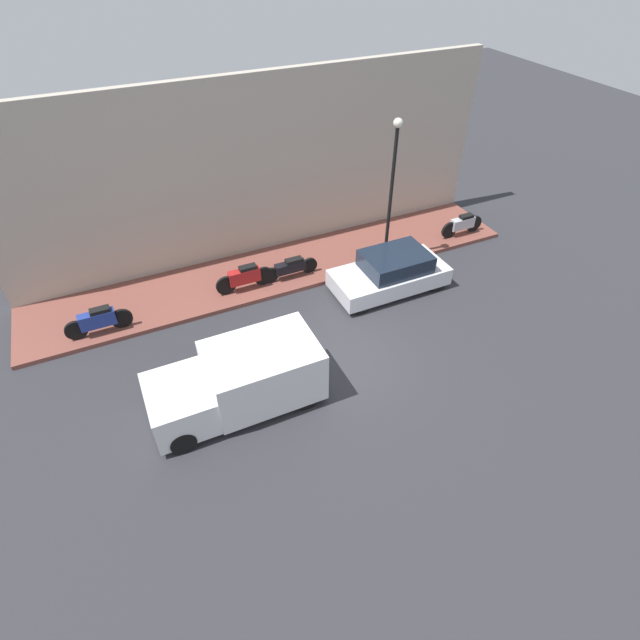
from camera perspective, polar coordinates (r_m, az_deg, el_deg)
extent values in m
plane|color=#2D2D33|center=(14.71, 2.47, -4.50)|extent=(60.00, 60.00, 0.00)
cube|color=brown|center=(18.23, -4.68, 5.82)|extent=(2.93, 17.55, 0.15)
cube|color=#B2A899|center=(18.08, -7.16, 16.56)|extent=(0.30, 17.55, 6.33)
cube|color=silver|center=(17.23, 7.87, 4.89)|extent=(1.81, 3.94, 0.60)
cube|color=#192333|center=(16.99, 8.62, 6.65)|extent=(1.59, 2.17, 0.57)
cylinder|color=black|center=(16.15, 4.70, 1.71)|extent=(0.20, 0.64, 0.64)
cylinder|color=black|center=(17.24, 2.21, 4.67)|extent=(0.20, 0.64, 0.64)
cylinder|color=black|center=(17.56, 13.34, 4.23)|extent=(0.20, 0.64, 0.64)
cylinder|color=black|center=(18.57, 10.56, 6.86)|extent=(0.20, 0.64, 0.64)
cube|color=white|center=(13.17, -6.53, -5.74)|extent=(1.97, 2.87, 1.52)
cube|color=white|center=(13.10, -15.68, -9.19)|extent=(1.87, 1.55, 1.06)
cube|color=#192333|center=(12.88, -16.92, -8.61)|extent=(1.68, 0.85, 0.43)
cylinder|color=black|center=(12.84, -15.39, -13.26)|extent=(0.22, 0.65, 0.65)
cylinder|color=black|center=(13.97, -16.97, -7.98)|extent=(0.22, 0.65, 0.65)
cylinder|color=black|center=(13.26, -1.52, -8.90)|extent=(0.22, 0.65, 0.65)
cylinder|color=black|center=(14.36, -4.27, -4.18)|extent=(0.22, 0.65, 0.65)
cube|color=black|center=(17.43, -3.43, 6.06)|extent=(0.30, 1.08, 0.35)
cube|color=black|center=(17.35, -3.01, 6.83)|extent=(0.27, 0.59, 0.12)
cylinder|color=black|center=(17.31, -5.66, 5.11)|extent=(0.10, 0.57, 0.57)
cylinder|color=black|center=(17.74, -1.23, 6.27)|extent=(0.10, 0.57, 0.57)
cube|color=#B21E1E|center=(16.96, -8.63, 4.99)|extent=(0.30, 1.06, 0.48)
cube|color=black|center=(16.82, -8.27, 5.95)|extent=(0.27, 0.58, 0.12)
cylinder|color=black|center=(16.95, -10.69, 3.89)|extent=(0.10, 0.68, 0.68)
cylinder|color=black|center=(17.22, -6.49, 5.03)|extent=(0.10, 0.68, 0.68)
cube|color=#B7B7BF|center=(20.62, 15.97, 10.59)|extent=(0.30, 0.98, 0.42)
cube|color=black|center=(20.58, 16.40, 11.30)|extent=(0.27, 0.54, 0.12)
cylinder|color=black|center=(20.35, 14.54, 9.92)|extent=(0.10, 0.66, 0.66)
cylinder|color=black|center=(21.06, 17.18, 10.48)|extent=(0.10, 0.66, 0.66)
cube|color=navy|center=(16.43, -24.10, 0.07)|extent=(0.30, 1.05, 0.49)
cube|color=black|center=(16.25, -23.90, 1.02)|extent=(0.27, 0.57, 0.12)
cylinder|color=black|center=(16.61, -26.10, -1.07)|extent=(0.10, 0.66, 0.66)
cylinder|color=black|center=(16.51, -21.73, 0.17)|extent=(0.10, 0.66, 0.66)
cylinder|color=black|center=(17.58, 8.07, 13.62)|extent=(0.12, 0.12, 4.84)
sphere|color=silver|center=(16.62, 8.91, 21.37)|extent=(0.30, 0.30, 0.30)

